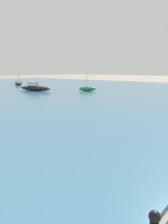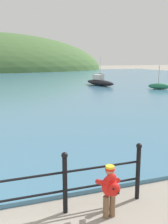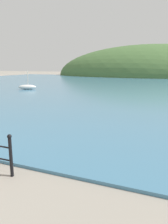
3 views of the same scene
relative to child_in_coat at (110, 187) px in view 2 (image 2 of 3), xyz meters
The scene contains 4 objects.
child_in_coat is the anchor object (origin of this frame).
boat_twin_mast 23.34m from the child_in_coat, 67.68° to the left, with size 2.09×4.59×1.12m.
boat_green_fishing 20.79m from the child_in_coat, 52.42° to the left, with size 1.93×1.82×2.16m.
boat_white_sailboat 34.57m from the child_in_coat, 67.55° to the left, with size 2.79×2.76×3.00m.
Camera 2 is at (0.83, -2.86, 2.87)m, focal length 42.00 mm.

